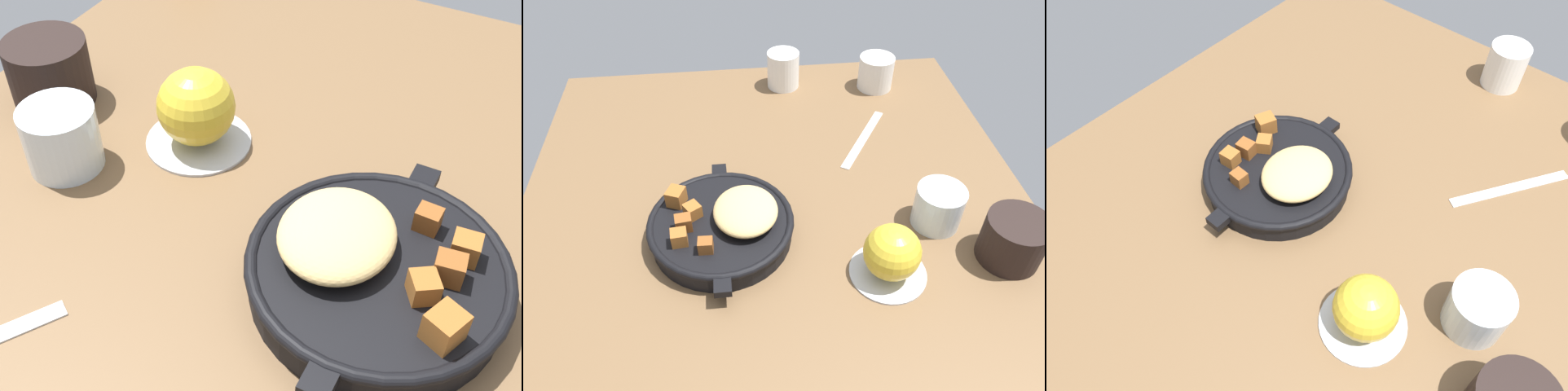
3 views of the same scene
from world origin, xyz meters
TOP-DOWN VIEW (x-y plane):
  - ground_plane at (0.00, 0.00)cm, footprint 102.29×85.18cm
  - cast_iron_skillet at (0.75, -8.85)cm, footprint 26.65×22.36cm
  - saucer_plate at (10.71, 14.50)cm, footprint 11.24×11.24cm
  - red_apple at (10.71, 14.50)cm, footprint 8.15×8.15cm
  - butter_knife at (-21.44, 18.31)cm, footprint 17.55×11.94cm
  - white_creamer_pitcher at (-42.73, 5.20)cm, footprint 6.83×6.83cm
  - water_glass_short at (1.45, 24.63)cm, footprint 7.64×7.64cm
  - coffee_mug_dark at (9.58, 33.01)cm, footprint 9.20×9.20cm
  - ceramic_mug_white at (-39.88, 24.98)cm, footprint 7.41×7.41cm

SIDE VIEW (x-z plane):
  - ground_plane at x=0.00cm, z-range -2.40..0.00cm
  - butter_knife at x=-21.44cm, z-range 0.00..0.36cm
  - saucer_plate at x=10.71cm, z-range 0.00..0.60cm
  - cast_iron_skillet at x=0.75cm, z-range -0.77..6.04cm
  - water_glass_short at x=1.45cm, z-range 0.00..6.80cm
  - ceramic_mug_white at x=-39.88cm, z-range 0.00..7.11cm
  - coffee_mug_dark at x=9.58cm, z-range 0.00..7.49cm
  - white_creamer_pitcher at x=-42.73cm, z-range 0.00..7.81cm
  - red_apple at x=10.71cm, z-range 0.60..8.75cm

